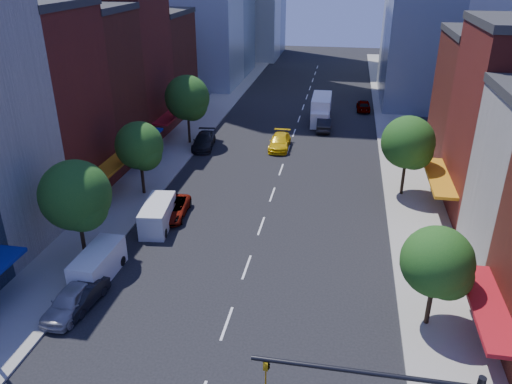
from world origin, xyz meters
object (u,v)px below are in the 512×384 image
parked_car_rear (204,141)px  box_truck (321,110)px  parked_car_third (173,209)px  taxi (280,142)px  traffic_car_oncoming (324,124)px  traffic_car_far (364,105)px  parked_car_second (83,297)px  cargo_van_near (97,265)px  pedestrian_far (76,273)px  cargo_van_far (157,216)px  parked_car_front (70,301)px

parked_car_rear → box_truck: 17.69m
parked_car_third → taxi: (6.50, 17.85, 0.10)m
traffic_car_oncoming → traffic_car_far: traffic_car_oncoming is taller
parked_car_second → cargo_van_near: (-0.45, 2.90, 0.34)m
traffic_car_far → pedestrian_far: 49.50m
cargo_van_near → taxi: bearing=73.6°
cargo_van_near → pedestrian_far: (-1.00, -1.00, -0.09)m
cargo_van_near → box_truck: size_ratio=0.60×
traffic_car_far → traffic_car_oncoming: bearing=61.9°
pedestrian_far → cargo_van_far: bearing=-164.4°
parked_car_rear → parked_car_third: bearing=-90.1°
parked_car_front → taxi: size_ratio=0.84×
taxi → box_truck: bearing=70.4°
traffic_car_oncoming → pedestrian_far: size_ratio=3.21×
taxi → box_truck: box_truck is taller
parked_car_rear → cargo_van_near: cargo_van_near is taller
cargo_van_far → traffic_car_far: 40.87m
parked_car_rear → taxi: bearing=1.5°
parked_car_rear → cargo_van_near: size_ratio=1.14×
cargo_van_far → cargo_van_near: bearing=-108.1°
traffic_car_oncoming → box_truck: size_ratio=0.61×
parked_car_third → parked_car_rear: 16.71m
parked_car_third → traffic_car_far: traffic_car_far is taller
parked_car_second → parked_car_rear: (-0.45, 28.88, 0.13)m
parked_car_front → traffic_car_oncoming: 40.49m
pedestrian_far → traffic_car_far: bearing=-170.5°
parked_car_front → pedestrian_far: (-1.00, 2.57, 0.14)m
cargo_van_far → taxi: 21.11m
parked_car_second → traffic_car_far: bearing=76.9°
parked_car_rear → taxi: 8.59m
taxi → box_truck: size_ratio=0.67×
box_truck → parked_car_second: bearing=-106.6°
cargo_van_near → traffic_car_far: bearing=69.0°
parked_car_front → parked_car_rear: parked_car_rear is taller
traffic_car_oncoming → cargo_van_near: bearing=67.2°
parked_car_third → traffic_car_far: 38.77m
cargo_van_far → traffic_car_oncoming: size_ratio=1.04×
traffic_car_far → taxi: bearing=60.1°
parked_car_rear → cargo_van_near: 25.98m
parked_car_rear → cargo_van_far: size_ratio=1.07×
parked_car_third → taxi: bearing=65.1°
parked_car_front → cargo_van_far: size_ratio=0.89×
parked_car_front → parked_car_third: (2.00, 12.97, -0.09)m
parked_car_second → pedestrian_far: 2.41m
parked_car_rear → pedestrian_far: 27.00m
parked_car_rear → traffic_car_oncoming: size_ratio=1.11×
cargo_van_near → box_truck: 40.54m
cargo_van_near → cargo_van_far: (1.46, 7.34, 0.03)m
parked_car_front → pedestrian_far: bearing=114.5°
parked_car_second → cargo_van_far: bearing=91.6°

